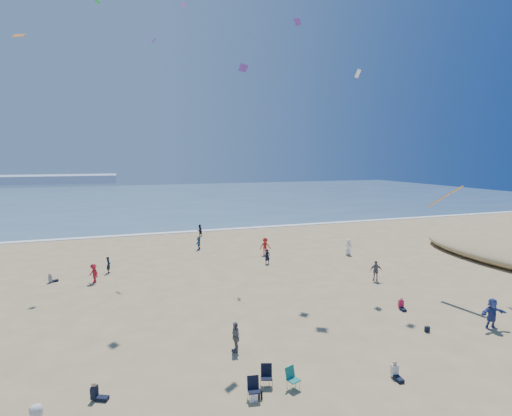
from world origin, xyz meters
name	(u,v)px	position (x,y,z in m)	size (l,w,h in m)	color
ocean	(137,199)	(0.00, 95.00, 0.03)	(220.00, 100.00, 0.06)	#476B84
surf_line	(155,234)	(0.00, 45.00, 0.04)	(220.00, 1.20, 0.08)	white
standing_flyers	(274,291)	(5.88, 15.07, 0.88)	(30.94, 50.01, 1.94)	silver
seated_group	(251,352)	(1.65, 7.75, 0.42)	(25.20, 34.99, 0.84)	silver
chair_cluster	(272,381)	(1.58, 4.63, 0.50)	(2.73, 1.52, 1.00)	black
white_tote	(253,397)	(0.57, 4.23, 0.20)	(0.35, 0.20, 0.40)	white
black_backpack	(259,394)	(0.85, 4.35, 0.19)	(0.30, 0.22, 0.38)	black
navy_bag	(427,329)	(12.89, 7.34, 0.17)	(0.28, 0.18, 0.34)	black
kites_aloft	(331,89)	(9.37, 13.61, 15.28)	(47.14, 39.19, 25.68)	red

